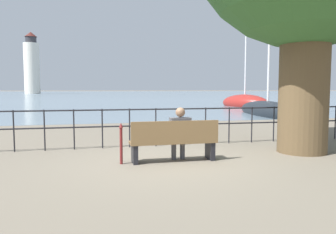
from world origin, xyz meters
TOP-DOWN VIEW (x-y plane):
  - ground_plane at (0.00, 0.00)m, footprint 1000.00×1000.00m
  - harbor_water at (0.00, 158.34)m, footprint 600.00×300.00m
  - park_bench at (0.00, -0.06)m, footprint 1.89×0.45m
  - seated_person_left at (0.15, 0.02)m, footprint 0.44×0.35m
  - promenade_railing at (-0.00, 1.94)m, footprint 15.91×0.04m
  - closed_umbrella at (-1.13, -0.02)m, footprint 0.09×0.09m
  - sailboat_0 at (12.00, 20.61)m, footprint 3.96×5.48m
  - sailboat_1 at (8.69, 10.99)m, footprint 2.87×8.44m
  - harbor_lighthouse at (-22.37, 122.81)m, footprint 5.50×5.50m

SIDE VIEW (x-z plane):
  - ground_plane at x=0.00m, z-range 0.00..0.00m
  - harbor_water at x=0.00m, z-range 0.00..0.01m
  - sailboat_1 at x=8.69m, z-range -5.85..6.49m
  - sailboat_0 at x=12.00m, z-range -5.15..5.91m
  - park_bench at x=0.00m, z-range -0.01..0.89m
  - closed_umbrella at x=-1.13m, z-range 0.05..0.92m
  - seated_person_left at x=0.15m, z-range 0.06..1.23m
  - promenade_railing at x=0.00m, z-range 0.17..1.22m
  - harbor_lighthouse at x=-22.37m, z-range -0.79..21.75m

